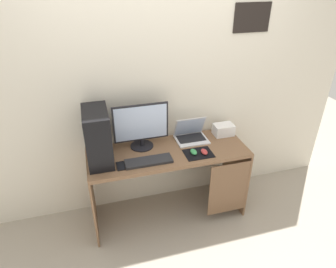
{
  "coord_description": "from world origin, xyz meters",
  "views": [
    {
      "loc": [
        -0.64,
        -2.26,
        2.27
      ],
      "look_at": [
        0.0,
        0.0,
        0.95
      ],
      "focal_mm": 31.7,
      "sensor_mm": 36.0,
      "label": 1
    }
  ],
  "objects_px": {
    "mouse_left": "(194,152)",
    "mouse_right": "(204,152)",
    "pc_tower": "(98,137)",
    "projector": "(223,130)",
    "monitor": "(141,126)",
    "cell_phone": "(121,166)",
    "laptop": "(191,135)",
    "keyboard": "(149,161)"
  },
  "relations": [
    {
      "from": "pc_tower",
      "to": "mouse_left",
      "type": "height_order",
      "value": "pc_tower"
    },
    {
      "from": "keyboard",
      "to": "cell_phone",
      "type": "bearing_deg",
      "value": 179.17
    },
    {
      "from": "pc_tower",
      "to": "monitor",
      "type": "distance_m",
      "value": 0.42
    },
    {
      "from": "mouse_left",
      "to": "cell_phone",
      "type": "xyz_separation_m",
      "value": [
        -0.68,
        -0.02,
        -0.02
      ]
    },
    {
      "from": "mouse_left",
      "to": "cell_phone",
      "type": "bearing_deg",
      "value": -178.61
    },
    {
      "from": "keyboard",
      "to": "mouse_left",
      "type": "height_order",
      "value": "mouse_left"
    },
    {
      "from": "projector",
      "to": "mouse_left",
      "type": "distance_m",
      "value": 0.49
    },
    {
      "from": "monitor",
      "to": "keyboard",
      "type": "xyz_separation_m",
      "value": [
        0.0,
        -0.27,
        -0.21
      ]
    },
    {
      "from": "keyboard",
      "to": "mouse_right",
      "type": "height_order",
      "value": "mouse_right"
    },
    {
      "from": "pc_tower",
      "to": "keyboard",
      "type": "bearing_deg",
      "value": -20.73
    },
    {
      "from": "mouse_left",
      "to": "cell_phone",
      "type": "relative_size",
      "value": 0.74
    },
    {
      "from": "keyboard",
      "to": "mouse_left",
      "type": "bearing_deg",
      "value": 2.67
    },
    {
      "from": "laptop",
      "to": "projector",
      "type": "bearing_deg",
      "value": -1.07
    },
    {
      "from": "mouse_right",
      "to": "pc_tower",
      "type": "bearing_deg",
      "value": 170.32
    },
    {
      "from": "monitor",
      "to": "keyboard",
      "type": "bearing_deg",
      "value": -89.03
    },
    {
      "from": "monitor",
      "to": "laptop",
      "type": "xyz_separation_m",
      "value": [
        0.5,
        0.01,
        -0.18
      ]
    },
    {
      "from": "monitor",
      "to": "mouse_right",
      "type": "relative_size",
      "value": 5.36
    },
    {
      "from": "pc_tower",
      "to": "monitor",
      "type": "xyz_separation_m",
      "value": [
        0.4,
        0.12,
        -0.02
      ]
    },
    {
      "from": "laptop",
      "to": "cell_phone",
      "type": "xyz_separation_m",
      "value": [
        -0.74,
        -0.28,
        -0.04
      ]
    },
    {
      "from": "mouse_left",
      "to": "cell_phone",
      "type": "height_order",
      "value": "mouse_left"
    },
    {
      "from": "laptop",
      "to": "keyboard",
      "type": "bearing_deg",
      "value": -149.89
    },
    {
      "from": "laptop",
      "to": "mouse_left",
      "type": "distance_m",
      "value": 0.28
    },
    {
      "from": "pc_tower",
      "to": "keyboard",
      "type": "relative_size",
      "value": 1.15
    },
    {
      "from": "pc_tower",
      "to": "mouse_right",
      "type": "relative_size",
      "value": 5.02
    },
    {
      "from": "projector",
      "to": "mouse_right",
      "type": "relative_size",
      "value": 2.08
    },
    {
      "from": "mouse_right",
      "to": "keyboard",
      "type": "bearing_deg",
      "value": 179.45
    },
    {
      "from": "monitor",
      "to": "projector",
      "type": "relative_size",
      "value": 2.57
    },
    {
      "from": "monitor",
      "to": "mouse_right",
      "type": "xyz_separation_m",
      "value": [
        0.53,
        -0.28,
        -0.2
      ]
    },
    {
      "from": "pc_tower",
      "to": "cell_phone",
      "type": "height_order",
      "value": "pc_tower"
    },
    {
      "from": "cell_phone",
      "to": "mouse_right",
      "type": "bearing_deg",
      "value": -0.64
    },
    {
      "from": "mouse_left",
      "to": "mouse_right",
      "type": "distance_m",
      "value": 0.1
    },
    {
      "from": "mouse_left",
      "to": "cell_phone",
      "type": "distance_m",
      "value": 0.68
    },
    {
      "from": "pc_tower",
      "to": "laptop",
      "type": "relative_size",
      "value": 1.55
    },
    {
      "from": "keyboard",
      "to": "laptop",
      "type": "bearing_deg",
      "value": 30.11
    },
    {
      "from": "keyboard",
      "to": "cell_phone",
      "type": "relative_size",
      "value": 3.23
    },
    {
      "from": "projector",
      "to": "mouse_right",
      "type": "distance_m",
      "value": 0.43
    },
    {
      "from": "monitor",
      "to": "laptop",
      "type": "height_order",
      "value": "monitor"
    },
    {
      "from": "monitor",
      "to": "mouse_left",
      "type": "distance_m",
      "value": 0.54
    },
    {
      "from": "projector",
      "to": "cell_phone",
      "type": "distance_m",
      "value": 1.13
    },
    {
      "from": "mouse_right",
      "to": "cell_phone",
      "type": "distance_m",
      "value": 0.77
    },
    {
      "from": "pc_tower",
      "to": "cell_phone",
      "type": "bearing_deg",
      "value": -43.6
    },
    {
      "from": "laptop",
      "to": "mouse_left",
      "type": "xyz_separation_m",
      "value": [
        -0.07,
        -0.27,
        -0.02
      ]
    }
  ]
}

